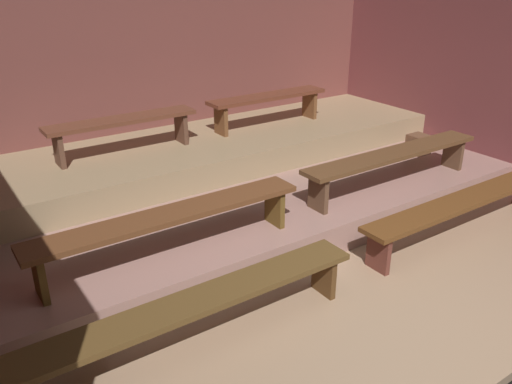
{
  "coord_description": "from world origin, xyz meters",
  "views": [
    {
      "loc": [
        -2.76,
        -1.64,
        2.43
      ],
      "look_at": [
        -0.24,
        2.03,
        0.49
      ],
      "focal_mm": 36.73,
      "sensor_mm": 36.0,
      "label": 1
    }
  ],
  "objects_px": {
    "bench_floor_left": "(197,307)",
    "bench_middle_left": "(122,125)",
    "wooden_crate_lower": "(418,144)",
    "bench_floor_right": "(463,204)",
    "bench_lower_right": "(394,158)",
    "bench_middle_right": "(268,101)",
    "bench_lower_left": "(171,220)"
  },
  "relations": [
    {
      "from": "bench_floor_right",
      "to": "bench_lower_right",
      "type": "xyz_separation_m",
      "value": [
        -0.19,
        0.75,
        0.29
      ]
    },
    {
      "from": "bench_middle_left",
      "to": "bench_middle_right",
      "type": "xyz_separation_m",
      "value": [
        1.86,
        0.0,
        0.0
      ]
    },
    {
      "from": "bench_lower_right",
      "to": "wooden_crate_lower",
      "type": "distance_m",
      "value": 1.24
    },
    {
      "from": "bench_floor_right",
      "to": "bench_lower_left",
      "type": "xyz_separation_m",
      "value": [
        -2.7,
        0.75,
        0.29
      ]
    },
    {
      "from": "bench_floor_left",
      "to": "bench_floor_right",
      "type": "height_order",
      "value": "same"
    },
    {
      "from": "bench_lower_right",
      "to": "bench_floor_left",
      "type": "bearing_deg",
      "value": -164.56
    },
    {
      "from": "bench_floor_left",
      "to": "bench_floor_right",
      "type": "bearing_deg",
      "value": 0.0
    },
    {
      "from": "bench_middle_right",
      "to": "wooden_crate_lower",
      "type": "xyz_separation_m",
      "value": [
        1.41,
        -1.21,
        -0.49
      ]
    },
    {
      "from": "bench_floor_left",
      "to": "bench_lower_left",
      "type": "relative_size",
      "value": 1.11
    },
    {
      "from": "bench_floor_left",
      "to": "bench_middle_left",
      "type": "xyz_separation_m",
      "value": [
        0.51,
        2.51,
        0.57
      ]
    },
    {
      "from": "bench_lower_left",
      "to": "bench_middle_right",
      "type": "bearing_deg",
      "value": 38.91
    },
    {
      "from": "bench_floor_right",
      "to": "bench_lower_right",
      "type": "distance_m",
      "value": 0.82
    },
    {
      "from": "bench_floor_right",
      "to": "bench_lower_left",
      "type": "relative_size",
      "value": 1.11
    },
    {
      "from": "bench_floor_left",
      "to": "wooden_crate_lower",
      "type": "xyz_separation_m",
      "value": [
        3.79,
        1.3,
        0.08
      ]
    },
    {
      "from": "bench_floor_right",
      "to": "bench_middle_right",
      "type": "relative_size",
      "value": 1.58
    },
    {
      "from": "bench_floor_right",
      "to": "bench_middle_right",
      "type": "xyz_separation_m",
      "value": [
        -0.51,
        2.51,
        0.57
      ]
    },
    {
      "from": "bench_lower_right",
      "to": "bench_middle_right",
      "type": "xyz_separation_m",
      "value": [
        -0.33,
        1.77,
        0.28
      ]
    },
    {
      "from": "bench_floor_left",
      "to": "bench_lower_right",
      "type": "relative_size",
      "value": 1.11
    },
    {
      "from": "bench_floor_left",
      "to": "bench_lower_left",
      "type": "distance_m",
      "value": 0.82
    },
    {
      "from": "bench_lower_left",
      "to": "bench_middle_left",
      "type": "distance_m",
      "value": 1.82
    },
    {
      "from": "bench_floor_left",
      "to": "bench_middle_right",
      "type": "distance_m",
      "value": 3.5
    },
    {
      "from": "bench_middle_right",
      "to": "wooden_crate_lower",
      "type": "relative_size",
      "value": 6.91
    },
    {
      "from": "bench_middle_right",
      "to": "bench_lower_left",
      "type": "bearing_deg",
      "value": -141.09
    },
    {
      "from": "bench_middle_right",
      "to": "wooden_crate_lower",
      "type": "distance_m",
      "value": 1.93
    },
    {
      "from": "bench_lower_right",
      "to": "bench_middle_left",
      "type": "relative_size",
      "value": 1.42
    },
    {
      "from": "bench_lower_left",
      "to": "bench_lower_right",
      "type": "relative_size",
      "value": 1.0
    },
    {
      "from": "bench_middle_left",
      "to": "wooden_crate_lower",
      "type": "bearing_deg",
      "value": -20.29
    },
    {
      "from": "bench_middle_right",
      "to": "bench_floor_right",
      "type": "bearing_deg",
      "value": -78.51
    },
    {
      "from": "wooden_crate_lower",
      "to": "bench_floor_left",
      "type": "bearing_deg",
      "value": -161.07
    },
    {
      "from": "bench_floor_right",
      "to": "bench_middle_left",
      "type": "distance_m",
      "value": 3.5
    },
    {
      "from": "bench_lower_left",
      "to": "bench_middle_left",
      "type": "height_order",
      "value": "bench_middle_left"
    },
    {
      "from": "bench_middle_left",
      "to": "bench_lower_right",
      "type": "bearing_deg",
      "value": -38.91
    }
  ]
}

